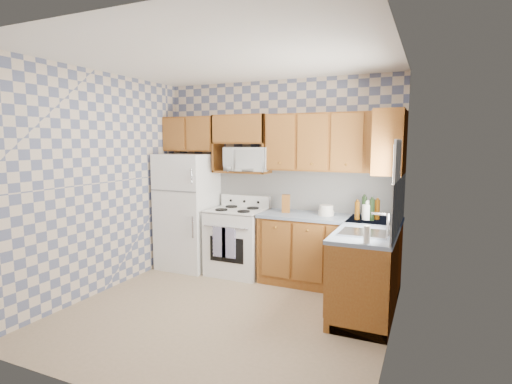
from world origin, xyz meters
TOP-DOWN VIEW (x-y plane):
  - floor at (0.00, 0.00)m, footprint 3.40×3.40m
  - back_wall at (0.00, 1.60)m, footprint 3.40×0.02m
  - right_wall at (1.70, 0.00)m, footprint 0.02×3.20m
  - backsplash_back at (0.40, 1.59)m, footprint 2.60×0.02m
  - backsplash_right at (1.69, 0.80)m, footprint 0.02×1.60m
  - refrigerator at (-1.27, 1.25)m, footprint 0.75×0.70m
  - stove_body at (-0.47, 1.28)m, footprint 0.76×0.65m
  - cooktop at (-0.47, 1.28)m, footprint 0.76×0.65m
  - backguard at (-0.47, 1.55)m, footprint 0.76×0.08m
  - dish_towel_left at (-0.57, 0.93)m, footprint 0.19×0.02m
  - dish_towel_right at (-0.43, 0.93)m, footprint 0.19×0.02m
  - base_cabinets_back at (0.82, 1.30)m, footprint 1.75×0.60m
  - base_cabinets_right at (1.40, 0.80)m, footprint 0.60×1.60m
  - countertop_back at (0.82, 1.30)m, footprint 1.77×0.63m
  - countertop_right at (1.40, 0.80)m, footprint 0.63×1.60m
  - upper_cabinets_back at (0.82, 1.44)m, footprint 1.75×0.33m
  - upper_cabinets_fridge at (-1.29, 1.44)m, footprint 0.82×0.33m
  - upper_cabinets_right at (1.53, 1.25)m, footprint 0.33×0.70m
  - microwave_shelf at (-0.47, 1.44)m, footprint 0.80×0.33m
  - microwave at (-0.36, 1.38)m, footprint 0.67×0.52m
  - sink at (1.40, 0.45)m, footprint 0.48×0.40m
  - window at (1.69, 0.45)m, footprint 0.02×0.66m
  - bottle_0 at (1.26, 1.27)m, footprint 0.06×0.06m
  - bottle_1 at (1.36, 1.21)m, footprint 0.06×0.06m
  - bottle_2 at (1.41, 1.31)m, footprint 0.06×0.06m
  - bottle_3 at (1.19, 1.19)m, footprint 0.06×0.06m
  - knife_block at (0.23, 1.32)m, footprint 0.13×0.13m
  - electric_kettle at (1.31, 1.26)m, footprint 0.15×0.15m
  - food_containers at (0.78, 1.32)m, footprint 0.20×0.20m
  - soap_bottle at (1.48, 0.05)m, footprint 0.06×0.06m

SIDE VIEW (x-z plane):
  - floor at x=0.00m, z-range 0.00..0.00m
  - base_cabinets_back at x=0.82m, z-range 0.00..0.88m
  - base_cabinets_right at x=1.40m, z-range 0.00..0.88m
  - stove_body at x=-0.47m, z-range 0.00..0.90m
  - dish_towel_left at x=-0.57m, z-range 0.32..0.73m
  - dish_towel_right at x=-0.43m, z-range 0.32..0.73m
  - refrigerator at x=-1.27m, z-range 0.00..1.68m
  - countertop_back at x=0.82m, z-range 0.88..0.92m
  - countertop_right at x=1.40m, z-range 0.88..0.92m
  - cooktop at x=-0.47m, z-range 0.89..0.92m
  - sink at x=1.40m, z-range 0.91..0.94m
  - food_containers at x=0.78m, z-range 0.92..1.05m
  - backguard at x=-0.47m, z-range 0.92..1.08m
  - soap_bottle at x=1.48m, z-range 0.92..1.09m
  - electric_kettle at x=1.31m, z-range 0.92..1.10m
  - bottle_3 at x=1.19m, z-range 0.92..1.14m
  - knife_block at x=0.23m, z-range 0.92..1.16m
  - bottle_2 at x=1.41m, z-range 0.92..1.16m
  - bottle_1 at x=1.36m, z-range 0.92..1.18m
  - bottle_0 at x=1.26m, z-range 0.92..1.20m
  - backsplash_back at x=0.40m, z-range 0.92..1.48m
  - backsplash_right at x=1.69m, z-range 0.92..1.48m
  - back_wall at x=0.00m, z-range 0.00..2.70m
  - right_wall at x=1.70m, z-range 0.00..2.70m
  - microwave_shelf at x=-0.47m, z-range 1.42..1.45m
  - window at x=1.69m, z-range 1.02..1.88m
  - microwave at x=-0.36m, z-range 1.45..1.78m
  - upper_cabinets_back at x=0.82m, z-range 1.48..2.22m
  - upper_cabinets_right at x=1.53m, z-range 1.48..2.22m
  - upper_cabinets_fridge at x=-1.29m, z-range 1.72..2.22m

